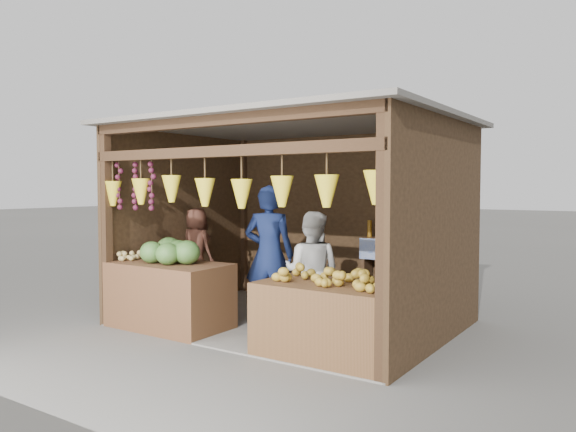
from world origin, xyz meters
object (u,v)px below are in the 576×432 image
(counter_left, at_px, (170,295))
(man_standing, at_px, (269,255))
(woman_standing, at_px, (312,272))
(vendor_seated, at_px, (196,248))
(counter_right, at_px, (330,321))

(counter_left, height_order, man_standing, man_standing)
(woman_standing, xyz_separation_m, vendor_seated, (-2.13, 0.21, 0.16))
(counter_right, distance_m, vendor_seated, 3.08)
(counter_right, bearing_deg, counter_left, -179.63)
(counter_right, xyz_separation_m, vendor_seated, (-2.85, 1.03, 0.51))
(counter_left, distance_m, woman_standing, 1.86)
(counter_right, relative_size, vendor_seated, 1.31)
(counter_right, height_order, man_standing, man_standing)
(counter_left, height_order, woman_standing, woman_standing)
(counter_left, relative_size, vendor_seated, 1.31)
(woman_standing, bearing_deg, vendor_seated, -18.30)
(man_standing, bearing_deg, counter_right, 128.04)
(counter_left, relative_size, woman_standing, 1.03)
(counter_left, bearing_deg, woman_standing, 27.19)
(counter_right, height_order, vendor_seated, vendor_seated)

